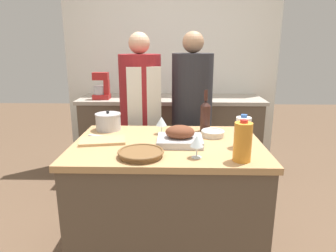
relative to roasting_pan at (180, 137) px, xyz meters
The scene contains 19 objects.
kitchen_island 0.50m from the roasting_pan, 160.62° to the left, with size 1.26×0.85×0.89m.
back_counter 1.61m from the roasting_pan, 93.07° to the left, with size 2.08×0.60×0.94m.
back_wall 1.92m from the roasting_pan, 92.50° to the left, with size 2.58×0.10×2.55m.
roasting_pan is the anchor object (origin of this frame).
wicker_basket 0.33m from the roasting_pan, 134.22° to the right, with size 0.27×0.27×0.04m.
cutting_board 0.52m from the roasting_pan, behind, with size 0.33×0.23×0.02m.
stock_pot 0.64m from the roasting_pan, 148.50° to the left, with size 0.19×0.19×0.15m.
mixing_bowl 0.29m from the roasting_pan, 36.24° to the left, with size 0.17×0.17×0.05m.
juice_jug 0.45m from the roasting_pan, 40.12° to the right, with size 0.10×0.10×0.24m.
milk_jug 0.40m from the roasting_pan, ahead, with size 0.10×0.10×0.21m.
wine_bottle_green 0.38m from the roasting_pan, 58.53° to the left, with size 0.08×0.08×0.31m.
wine_glass_left 0.27m from the roasting_pan, 119.79° to the left, with size 0.08×0.08×0.13m.
wine_glass_right 0.27m from the roasting_pan, 69.26° to the right, with size 0.08×0.08×0.13m.
knife_chef 0.53m from the roasting_pan, 165.98° to the left, with size 0.27×0.13×0.01m.
stand_mixer 1.66m from the roasting_pan, 121.07° to the left, with size 0.18×0.14×0.29m.
condiment_bottle_tall 1.49m from the roasting_pan, 101.21° to the left, with size 0.06×0.06×0.19m.
condiment_bottle_short 1.62m from the roasting_pan, 86.84° to the left, with size 0.07×0.07×0.20m.
person_cook_aproned 0.90m from the roasting_pan, 112.87° to the left, with size 0.39×0.41×1.63m.
person_cook_guest 0.87m from the roasting_pan, 81.93° to the left, with size 0.37×0.37×1.64m.
Camera 1 is at (0.05, -1.91, 1.52)m, focal length 32.00 mm.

